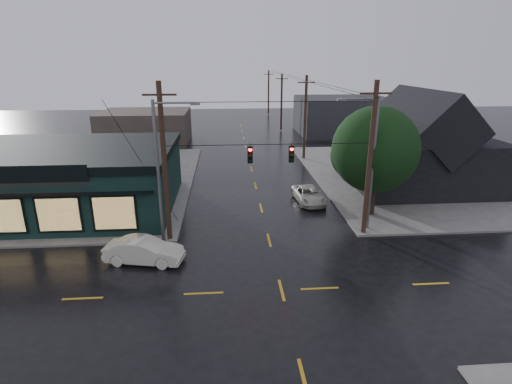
{
  "coord_description": "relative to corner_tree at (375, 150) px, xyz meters",
  "views": [
    {
      "loc": [
        -2.68,
        -17.77,
        11.32
      ],
      "look_at": [
        -0.93,
        5.15,
        3.65
      ],
      "focal_mm": 28.0,
      "sensor_mm": 36.0,
      "label": 1
    }
  ],
  "objects": [
    {
      "name": "ground_plane",
      "position": [
        -8.12,
        -9.92,
        -5.07
      ],
      "size": [
        160.0,
        160.0,
        0.0
      ],
      "primitive_type": "plane",
      "color": "black"
    },
    {
      "name": "sidewalk_nw",
      "position": [
        -28.12,
        10.08,
        -4.99
      ],
      "size": [
        28.0,
        28.0,
        0.15
      ],
      "primitive_type": "cube",
      "color": "#605D59",
      "rests_on": "ground"
    },
    {
      "name": "sidewalk_ne",
      "position": [
        11.88,
        10.08,
        -4.99
      ],
      "size": [
        28.0,
        28.0,
        0.15
      ],
      "primitive_type": "cube",
      "color": "#605D59",
      "rests_on": "ground"
    },
    {
      "name": "pizza_shop",
      "position": [
        -23.12,
        3.02,
        -2.51
      ],
      "size": [
        16.3,
        12.34,
        4.9
      ],
      "color": "black",
      "rests_on": "ground"
    },
    {
      "name": "ne_building",
      "position": [
        6.88,
        7.08,
        -0.6
      ],
      "size": [
        12.6,
        11.6,
        8.75
      ],
      "color": "black",
      "rests_on": "ground"
    },
    {
      "name": "corner_tree",
      "position": [
        0.0,
        0.0,
        0.0
      ],
      "size": [
        6.3,
        6.3,
        8.09
      ],
      "color": "black",
      "rests_on": "ground"
    },
    {
      "name": "utility_pole_nw",
      "position": [
        -14.62,
        -3.42,
        -5.07
      ],
      "size": [
        2.0,
        0.32,
        10.15
      ],
      "primitive_type": null,
      "color": "black",
      "rests_on": "ground"
    },
    {
      "name": "utility_pole_ne",
      "position": [
        -1.62,
        -3.42,
        -5.07
      ],
      "size": [
        2.0,
        0.32,
        10.15
      ],
      "primitive_type": null,
      "color": "black",
      "rests_on": "ground"
    },
    {
      "name": "utility_pole_far_a",
      "position": [
        -1.62,
        18.08,
        -5.07
      ],
      "size": [
        2.0,
        0.32,
        9.65
      ],
      "primitive_type": null,
      "color": "black",
      "rests_on": "ground"
    },
    {
      "name": "utility_pole_far_b",
      "position": [
        -1.62,
        38.08,
        -5.07
      ],
      "size": [
        2.0,
        0.32,
        9.15
      ],
      "primitive_type": null,
      "color": "black",
      "rests_on": "ground"
    },
    {
      "name": "utility_pole_far_c",
      "position": [
        -1.62,
        58.08,
        -5.07
      ],
      "size": [
        2.0,
        0.32,
        9.15
      ],
      "primitive_type": null,
      "color": "black",
      "rests_on": "ground"
    },
    {
      "name": "span_signal_assembly",
      "position": [
        -8.02,
        -3.42,
        0.63
      ],
      "size": [
        13.0,
        0.48,
        1.23
      ],
      "color": "black",
      "rests_on": "ground"
    },
    {
      "name": "streetlight_nw",
      "position": [
        -14.92,
        -4.12,
        -5.07
      ],
      "size": [
        5.4,
        0.3,
        9.15
      ],
      "primitive_type": null,
      "color": "slate",
      "rests_on": "ground"
    },
    {
      "name": "streetlight_ne",
      "position": [
        -1.12,
        -2.72,
        -5.07
      ],
      "size": [
        5.4,
        0.3,
        9.15
      ],
      "primitive_type": null,
      "color": "slate",
      "rests_on": "ground"
    },
    {
      "name": "bg_building_west",
      "position": [
        -22.12,
        30.08,
        -2.87
      ],
      "size": [
        12.0,
        10.0,
        4.4
      ],
      "primitive_type": "cube",
      "color": "#392E29",
      "rests_on": "ground"
    },
    {
      "name": "bg_building_east",
      "position": [
        7.88,
        35.08,
        -2.27
      ],
      "size": [
        14.0,
        12.0,
        5.6
      ],
      "primitive_type": "cube",
      "color": "#27282C",
      "rests_on": "ground"
    },
    {
      "name": "sedan_cream",
      "position": [
        -15.7,
        -6.35,
        -4.32
      ],
      "size": [
        4.74,
        2.42,
        1.49
      ],
      "primitive_type": "imported",
      "rotation": [
        0.0,
        0.0,
        1.38
      ],
      "color": "silver",
      "rests_on": "ground"
    },
    {
      "name": "suv_silver",
      "position": [
        -4.05,
        3.19,
        -4.44
      ],
      "size": [
        2.45,
        4.69,
        1.26
      ],
      "primitive_type": "imported",
      "rotation": [
        0.0,
        0.0,
        0.08
      ],
      "color": "#B6B5A8",
      "rests_on": "ground"
    }
  ]
}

